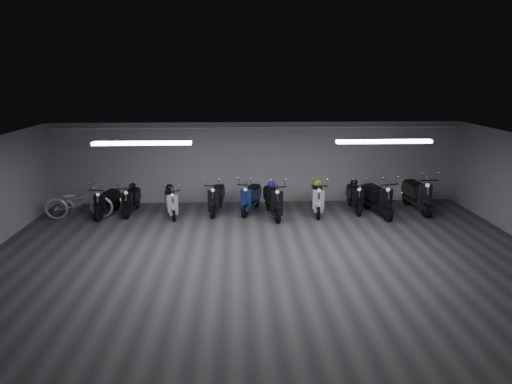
{
  "coord_description": "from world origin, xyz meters",
  "views": [
    {
      "loc": [
        -0.68,
        -9.51,
        4.39
      ],
      "look_at": [
        -0.14,
        2.5,
        1.05
      ],
      "focal_mm": 30.08,
      "sensor_mm": 36.0,
      "label": 1
    }
  ],
  "objects_px": {
    "scooter_3": "(216,193)",
    "scooter_8": "(378,193)",
    "scooter_6": "(318,194)",
    "scooter_4": "(251,193)",
    "scooter_9": "(418,189)",
    "bicycle": "(78,198)",
    "helmet_2": "(354,183)",
    "scooter_7": "(355,192)",
    "helmet_1": "(170,188)",
    "scooter_1": "(131,196)",
    "helmet_4": "(318,183)",
    "scooter_5": "(273,195)",
    "helmet_3": "(132,186)",
    "scooter_0": "(106,197)",
    "helmet_0": "(271,185)",
    "scooter_2": "(171,198)"
  },
  "relations": [
    {
      "from": "scooter_9",
      "to": "helmet_3",
      "type": "bearing_deg",
      "value": 173.43
    },
    {
      "from": "scooter_1",
      "to": "scooter_4",
      "type": "relative_size",
      "value": 0.92
    },
    {
      "from": "scooter_7",
      "to": "helmet_2",
      "type": "distance_m",
      "value": 0.36
    },
    {
      "from": "scooter_4",
      "to": "helmet_0",
      "type": "distance_m",
      "value": 0.77
    },
    {
      "from": "scooter_9",
      "to": "bicycle",
      "type": "xyz_separation_m",
      "value": [
        -10.81,
        -0.28,
        -0.09
      ]
    },
    {
      "from": "scooter_4",
      "to": "helmet_3",
      "type": "height_order",
      "value": "scooter_4"
    },
    {
      "from": "helmet_2",
      "to": "scooter_2",
      "type": "bearing_deg",
      "value": -175.24
    },
    {
      "from": "scooter_8",
      "to": "helmet_1",
      "type": "xyz_separation_m",
      "value": [
        -6.61,
        0.39,
        0.15
      ]
    },
    {
      "from": "scooter_6",
      "to": "helmet_0",
      "type": "distance_m",
      "value": 1.53
    },
    {
      "from": "scooter_3",
      "to": "scooter_4",
      "type": "distance_m",
      "value": 1.12
    },
    {
      "from": "scooter_1",
      "to": "scooter_5",
      "type": "xyz_separation_m",
      "value": [
        4.54,
        -0.49,
        0.09
      ]
    },
    {
      "from": "scooter_0",
      "to": "scooter_4",
      "type": "distance_m",
      "value": 4.57
    },
    {
      "from": "scooter_6",
      "to": "scooter_5",
      "type": "bearing_deg",
      "value": -163.61
    },
    {
      "from": "scooter_3",
      "to": "scooter_8",
      "type": "distance_m",
      "value": 5.16
    },
    {
      "from": "scooter_8",
      "to": "scooter_4",
      "type": "bearing_deg",
      "value": 160.84
    },
    {
      "from": "scooter_1",
      "to": "scooter_3",
      "type": "bearing_deg",
      "value": 2.99
    },
    {
      "from": "scooter_3",
      "to": "scooter_9",
      "type": "relative_size",
      "value": 0.88
    },
    {
      "from": "scooter_4",
      "to": "helmet_2",
      "type": "xyz_separation_m",
      "value": [
        3.43,
        0.19,
        0.25
      ]
    },
    {
      "from": "scooter_0",
      "to": "scooter_3",
      "type": "bearing_deg",
      "value": 15.36
    },
    {
      "from": "scooter_0",
      "to": "helmet_2",
      "type": "xyz_separation_m",
      "value": [
        8.0,
        0.38,
        0.29
      ]
    },
    {
      "from": "helmet_1",
      "to": "helmet_2",
      "type": "height_order",
      "value": "helmet_2"
    },
    {
      "from": "scooter_3",
      "to": "scooter_8",
      "type": "relative_size",
      "value": 0.91
    },
    {
      "from": "scooter_3",
      "to": "scooter_8",
      "type": "xyz_separation_m",
      "value": [
        5.14,
        -0.47,
        0.07
      ]
    },
    {
      "from": "helmet_1",
      "to": "helmet_4",
      "type": "xyz_separation_m",
      "value": [
        4.77,
        0.09,
        0.08
      ]
    },
    {
      "from": "scooter_6",
      "to": "scooter_1",
      "type": "bearing_deg",
      "value": -175.25
    },
    {
      "from": "helmet_1",
      "to": "scooter_6",
      "type": "bearing_deg",
      "value": -1.86
    },
    {
      "from": "scooter_3",
      "to": "scooter_7",
      "type": "relative_size",
      "value": 1.03
    },
    {
      "from": "helmet_1",
      "to": "scooter_9",
      "type": "bearing_deg",
      "value": -0.35
    },
    {
      "from": "scooter_8",
      "to": "scooter_7",
      "type": "bearing_deg",
      "value": 131.4
    },
    {
      "from": "scooter_7",
      "to": "helmet_1",
      "type": "distance_m",
      "value": 6.01
    },
    {
      "from": "scooter_6",
      "to": "scooter_4",
      "type": "bearing_deg",
      "value": -179.31
    },
    {
      "from": "scooter_2",
      "to": "scooter_7",
      "type": "distance_m",
      "value": 5.95
    },
    {
      "from": "scooter_3",
      "to": "helmet_2",
      "type": "xyz_separation_m",
      "value": [
        4.54,
        0.21,
        0.25
      ]
    },
    {
      "from": "scooter_1",
      "to": "helmet_0",
      "type": "xyz_separation_m",
      "value": [
        4.5,
        -0.24,
        0.38
      ]
    },
    {
      "from": "scooter_3",
      "to": "helmet_1",
      "type": "xyz_separation_m",
      "value": [
        -1.47,
        -0.07,
        0.21
      ]
    },
    {
      "from": "scooter_1",
      "to": "helmet_1",
      "type": "distance_m",
      "value": 1.29
    },
    {
      "from": "helmet_2",
      "to": "scooter_5",
      "type": "bearing_deg",
      "value": -166.2
    },
    {
      "from": "scooter_2",
      "to": "scooter_8",
      "type": "relative_size",
      "value": 0.83
    },
    {
      "from": "bicycle",
      "to": "helmet_2",
      "type": "height_order",
      "value": "bicycle"
    },
    {
      "from": "scooter_8",
      "to": "helmet_3",
      "type": "bearing_deg",
      "value": 162.49
    },
    {
      "from": "scooter_2",
      "to": "scooter_5",
      "type": "height_order",
      "value": "scooter_5"
    },
    {
      "from": "scooter_6",
      "to": "helmet_2",
      "type": "bearing_deg",
      "value": 25.99
    },
    {
      "from": "scooter_1",
      "to": "helmet_3",
      "type": "bearing_deg",
      "value": 90.0
    },
    {
      "from": "scooter_8",
      "to": "helmet_4",
      "type": "distance_m",
      "value": 1.92
    },
    {
      "from": "scooter_0",
      "to": "helmet_3",
      "type": "bearing_deg",
      "value": 42.16
    },
    {
      "from": "scooter_4",
      "to": "scooter_5",
      "type": "xyz_separation_m",
      "value": [
        0.69,
        -0.48,
        0.04
      ]
    },
    {
      "from": "scooter_5",
      "to": "bicycle",
      "type": "distance_m",
      "value": 6.05
    },
    {
      "from": "scooter_2",
      "to": "scooter_0",
      "type": "bearing_deg",
      "value": 161.54
    },
    {
      "from": "scooter_0",
      "to": "helmet_2",
      "type": "bearing_deg",
      "value": 15.25
    },
    {
      "from": "scooter_1",
      "to": "helmet_4",
      "type": "relative_size",
      "value": 6.54
    }
  ]
}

